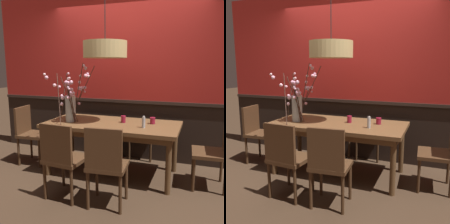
# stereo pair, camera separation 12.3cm
# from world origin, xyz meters

# --- Properties ---
(ground_plane) EXTENTS (24.00, 24.00, 0.00)m
(ground_plane) POSITION_xyz_m (0.00, 0.00, 0.00)
(ground_plane) COLOR #422D1E
(back_wall) EXTENTS (4.83, 0.14, 2.71)m
(back_wall) POSITION_xyz_m (0.00, 0.77, 1.35)
(back_wall) COLOR black
(back_wall) RESTS_ON ground
(dining_table) EXTENTS (1.86, 0.90, 0.75)m
(dining_table) POSITION_xyz_m (0.00, 0.00, 0.66)
(dining_table) COLOR brown
(dining_table) RESTS_ON ground
(chair_far_side_left) EXTENTS (0.44, 0.39, 0.90)m
(chair_far_side_left) POSITION_xyz_m (-0.24, 0.88, 0.52)
(chair_far_side_left) COLOR #4C301C
(chair_far_side_left) RESTS_ON ground
(chair_far_side_right) EXTENTS (0.44, 0.46, 0.97)m
(chair_far_side_right) POSITION_xyz_m (0.25, 0.85, 0.53)
(chair_far_side_right) COLOR #4C301C
(chair_far_side_right) RESTS_ON ground
(chair_head_west_end) EXTENTS (0.45, 0.44, 0.90)m
(chair_head_west_end) POSITION_xyz_m (-1.37, -0.03, 0.51)
(chair_head_west_end) COLOR #4C301C
(chair_head_west_end) RESTS_ON ground
(chair_head_east_end) EXTENTS (0.44, 0.47, 0.93)m
(chair_head_east_end) POSITION_xyz_m (1.37, 0.02, 0.52)
(chair_head_east_end) COLOR #4C301C
(chair_head_east_end) RESTS_ON ground
(chair_near_side_right) EXTENTS (0.45, 0.42, 0.92)m
(chair_near_side_right) POSITION_xyz_m (0.24, -0.88, 0.52)
(chair_near_side_right) COLOR #4C301C
(chair_near_side_right) RESTS_ON ground
(chair_near_side_left) EXTENTS (0.46, 0.46, 0.91)m
(chair_near_side_left) POSITION_xyz_m (-0.30, -0.86, 0.51)
(chair_near_side_left) COLOR #4C301C
(chair_near_side_left) RESTS_ON ground
(vase_with_blossoms) EXTENTS (0.57, 0.71, 0.83)m
(vase_with_blossoms) POSITION_xyz_m (-0.59, -0.09, 1.01)
(vase_with_blossoms) COLOR silver
(vase_with_blossoms) RESTS_ON dining_table
(candle_holder_nearer_center) EXTENTS (0.08, 0.08, 0.09)m
(candle_holder_nearer_center) POSITION_xyz_m (0.55, 0.13, 0.79)
(candle_holder_nearer_center) COLOR maroon
(candle_holder_nearer_center) RESTS_ON dining_table
(candle_holder_nearer_edge) EXTENTS (0.07, 0.07, 0.10)m
(candle_holder_nearer_edge) POSITION_xyz_m (0.14, 0.07, 0.80)
(candle_holder_nearer_edge) COLOR maroon
(candle_holder_nearer_edge) RESTS_ON dining_table
(condiment_bottle) EXTENTS (0.04, 0.04, 0.15)m
(condiment_bottle) POSITION_xyz_m (0.48, -0.13, 0.82)
(condiment_bottle) COLOR #ADADB2
(condiment_bottle) RESTS_ON dining_table
(pendant_lamp) EXTENTS (0.59, 0.59, 1.07)m
(pendant_lamp) POSITION_xyz_m (-0.09, -0.03, 1.75)
(pendant_lamp) COLOR tan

